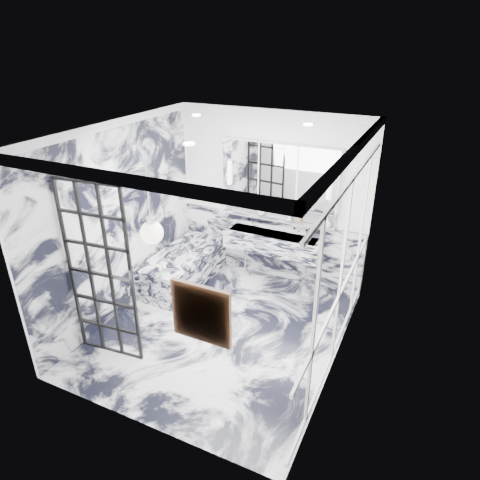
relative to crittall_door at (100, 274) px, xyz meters
The scene contains 25 objects.
floor 1.90m from the crittall_door, 42.45° to the left, with size 3.60×3.60×0.00m, color silver.
ceiling 2.21m from the crittall_door, 42.45° to the left, with size 3.60×3.60×0.00m, color white.
wall_back 3.03m from the crittall_door, 68.57° to the left, with size 3.60×3.60×0.00m, color white.
wall_front 1.38m from the crittall_door, 35.71° to the right, with size 3.60×3.60×0.00m, color white.
wall_left 1.15m from the crittall_door, 116.29° to the left, with size 3.60×3.60×0.00m, color white.
wall_right 2.89m from the crittall_door, 20.46° to the left, with size 3.60×3.60×0.00m, color white.
marble_clad_back 3.06m from the crittall_door, 68.40° to the left, with size 3.18×0.05×1.05m, color silver.
marble_clad_left 1.13m from the crittall_door, 115.60° to the left, with size 0.02×3.56×2.68m, color silver.
panel_molding 2.87m from the crittall_door, 20.60° to the left, with size 0.03×3.40×2.30m, color white.
soap_bottle_a 3.09m from the crittall_door, 61.73° to the left, with size 0.07×0.07×0.19m, color #8C5919.
soap_bottle_b 3.35m from the crittall_door, 54.33° to the left, with size 0.07×0.07×0.16m, color #4C4C51.
soap_bottle_c 3.42m from the crittall_door, 52.61° to the left, with size 0.12×0.12×0.16m, color silver.
face_pot 2.88m from the crittall_door, 70.43° to the left, with size 0.14×0.14×0.14m, color white.
amber_bottle 3.18m from the crittall_door, 58.87° to the left, with size 0.04×0.04×0.10m, color #8C5919.
flower_vase 1.22m from the crittall_door, 84.77° to the left, with size 0.08×0.08×0.12m, color silver.
crittall_door is the anchor object (origin of this frame).
artwork 2.07m from the crittall_door, 21.98° to the right, with size 0.46×0.04×0.46m, color #BA5313.
pendant_light 1.26m from the crittall_door, ahead, with size 0.24×0.24×0.24m, color white.
trough_sink 2.89m from the crittall_door, 63.96° to the left, with size 1.60×0.45×0.30m, color silver.
ledge 3.00m from the crittall_door, 65.35° to the left, with size 1.90×0.14×0.04m, color silver.
subway_tile 3.06m from the crittall_door, 65.83° to the left, with size 1.90×0.03×0.23m, color white.
mirror_cabinet 3.08m from the crittall_door, 65.39° to the left, with size 1.90×0.16×1.00m, color white.
sconce_left 2.74m from the crittall_door, 80.70° to the left, with size 0.07×0.07×0.40m, color white.
sconce_right 3.41m from the crittall_door, 51.85° to the left, with size 0.07×0.07×0.40m, color white.
bathtub 2.10m from the crittall_door, 92.20° to the left, with size 0.75×1.65×0.55m, color silver.
Camera 1 is at (2.34, -4.32, 3.80)m, focal length 32.00 mm.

